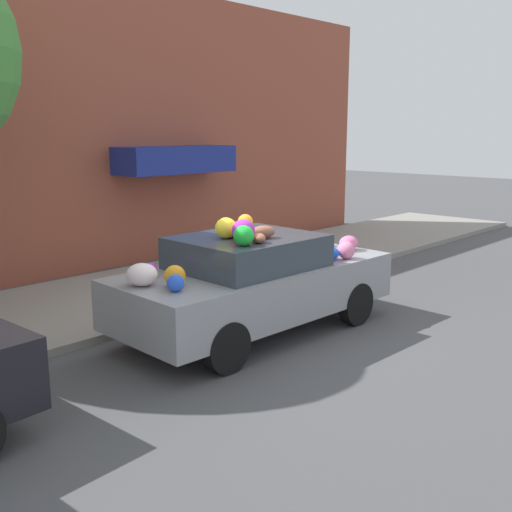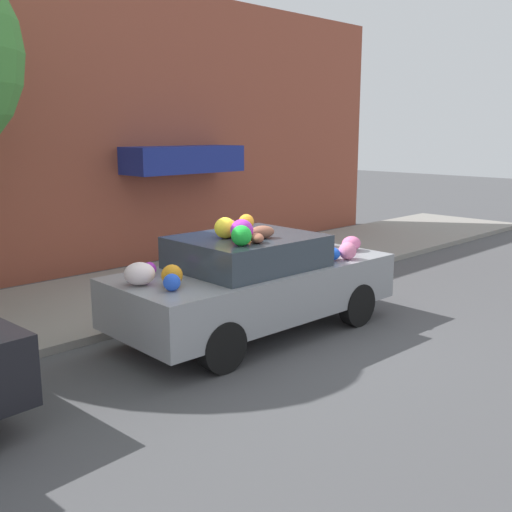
# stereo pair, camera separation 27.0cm
# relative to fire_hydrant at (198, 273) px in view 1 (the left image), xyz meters

# --- Properties ---
(ground_plane) EXTENTS (60.00, 60.00, 0.00)m
(ground_plane) POSITION_rel_fire_hydrant_xyz_m (-0.52, -1.75, -0.46)
(ground_plane) COLOR #4C4C4F
(sidewalk_curb) EXTENTS (24.00, 3.20, 0.11)m
(sidewalk_curb) POSITION_rel_fire_hydrant_xyz_m (-0.52, 0.95, -0.40)
(sidewalk_curb) COLOR gray
(sidewalk_curb) RESTS_ON ground
(building_facade) EXTENTS (18.00, 1.20, 5.64)m
(building_facade) POSITION_rel_fire_hydrant_xyz_m (-0.43, 3.18, 2.34)
(building_facade) COLOR #9E4C38
(building_facade) RESTS_ON ground
(fire_hydrant) EXTENTS (0.20, 0.20, 0.70)m
(fire_hydrant) POSITION_rel_fire_hydrant_xyz_m (0.00, 0.00, 0.00)
(fire_hydrant) COLOR red
(fire_hydrant) RESTS_ON sidewalk_curb
(art_car) EXTENTS (4.12, 1.84, 1.68)m
(art_car) POSITION_rel_fire_hydrant_xyz_m (-0.55, -1.82, 0.29)
(art_car) COLOR gray
(art_car) RESTS_ON ground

